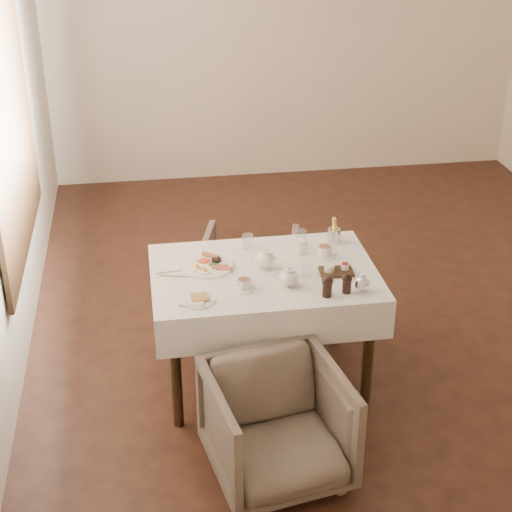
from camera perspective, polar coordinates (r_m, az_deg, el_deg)
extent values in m
plane|color=black|center=(5.75, 6.93, -2.84)|extent=(5.00, 5.00, 0.00)
plane|color=beige|center=(7.55, 2.42, 16.44)|extent=(4.50, 0.00, 4.50)
plane|color=beige|center=(5.04, -17.92, 9.62)|extent=(0.00, 5.00, 5.00)
cube|color=black|center=(5.00, -17.82, 11.28)|extent=(0.03, 1.75, 2.05)
cube|color=black|center=(4.46, 0.58, -1.50)|extent=(1.20, 0.80, 0.04)
cube|color=silver|center=(4.50, 0.58, -2.42)|extent=(1.28, 0.88, 0.23)
cylinder|color=black|center=(4.90, -6.36, -3.86)|extent=(0.06, 0.06, 0.70)
cylinder|color=black|center=(5.04, 6.00, -2.88)|extent=(0.06, 0.06, 0.70)
cylinder|color=black|center=(4.33, -5.83, -8.48)|extent=(0.06, 0.06, 0.70)
cylinder|color=black|center=(4.49, 8.15, -7.19)|extent=(0.06, 0.06, 0.70)
imported|color=#50473B|center=(4.03, 1.55, -12.26)|extent=(0.77, 0.78, 0.61)
imported|color=#50473B|center=(5.34, -0.48, -1.53)|extent=(0.78, 0.79, 0.59)
cylinder|color=white|center=(4.50, -3.60, -0.72)|extent=(0.30, 0.30, 0.01)
ellipsoid|color=#B63E20|center=(4.53, -3.81, -0.28)|extent=(0.08, 0.07, 0.03)
cylinder|color=brown|center=(4.57, -3.32, 0.03)|extent=(0.10, 0.09, 0.03)
cylinder|color=black|center=(4.53, -2.91, -0.30)|extent=(0.06, 0.06, 0.02)
cube|color=maroon|center=(4.45, -2.50, -0.84)|extent=(0.10, 0.05, 0.01)
ellipsoid|color=#264C19|center=(4.49, -3.12, -0.60)|extent=(0.06, 0.05, 0.02)
cylinder|color=white|center=(4.17, -4.25, -3.24)|extent=(0.18, 0.18, 0.01)
cube|color=brown|center=(4.17, -4.13, -3.02)|extent=(0.09, 0.09, 0.01)
cube|color=silver|center=(4.14, -4.65, -3.35)|extent=(0.14, 0.13, 0.02)
cylinder|color=white|center=(4.64, 3.29, 0.72)|extent=(0.09, 0.09, 0.08)
cylinder|color=white|center=(4.27, -0.85, -2.35)|extent=(0.12, 0.12, 0.01)
cylinder|color=white|center=(4.26, -0.86, -2.01)|extent=(0.08, 0.08, 0.05)
cylinder|color=#945E43|center=(4.24, -0.86, -1.72)|extent=(0.07, 0.07, 0.00)
cylinder|color=white|center=(4.63, 5.02, 0.02)|extent=(0.13, 0.13, 0.01)
cylinder|color=white|center=(4.61, 5.04, 0.39)|extent=(0.12, 0.12, 0.06)
cylinder|color=#945E43|center=(4.60, 5.05, 0.69)|extent=(0.08, 0.08, 0.00)
cylinder|color=silver|center=(4.69, -0.61, 1.08)|extent=(0.08, 0.08, 0.09)
cylinder|color=silver|center=(4.39, 3.72, -0.94)|extent=(0.07, 0.07, 0.09)
cylinder|color=silver|center=(4.75, 3.30, 1.39)|extent=(0.08, 0.08, 0.09)
cube|color=black|center=(4.45, 5.86, -1.15)|extent=(0.19, 0.13, 0.02)
cylinder|color=white|center=(4.43, 5.35, -0.92)|extent=(0.06, 0.06, 0.03)
cylinder|color=maroon|center=(4.46, 6.49, -0.76)|extent=(0.05, 0.05, 0.03)
cylinder|color=silver|center=(4.77, 5.69, 1.46)|extent=(0.08, 0.08, 0.09)
cube|color=silver|center=(4.46, -6.16, -1.14)|extent=(0.18, 0.04, 0.00)
cube|color=silver|center=(4.41, -5.72, -1.49)|extent=(0.20, 0.06, 0.00)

